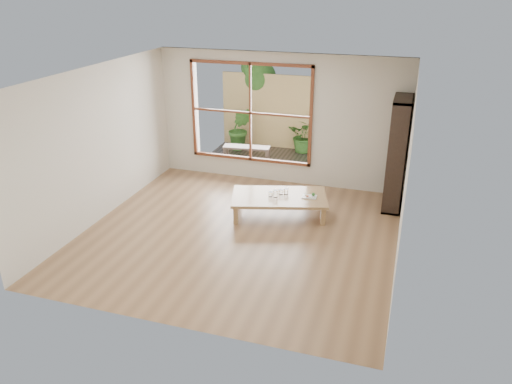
% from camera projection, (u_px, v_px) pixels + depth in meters
% --- Properties ---
extents(ground, '(5.00, 5.00, 0.00)m').
position_uv_depth(ground, '(240.00, 233.00, 8.23)').
color(ground, '#99734C').
rests_on(ground, ground).
extents(low_table, '(1.84, 1.34, 0.36)m').
position_uv_depth(low_table, '(279.00, 198.00, 8.77)').
color(low_table, '#98714A').
rests_on(low_table, ground).
extents(floor_cushion, '(0.58, 0.58, 0.07)m').
position_uv_depth(floor_cushion, '(270.00, 197.00, 9.49)').
color(floor_cushion, white).
rests_on(floor_cushion, ground).
extents(bookshelf, '(0.32, 0.90, 2.01)m').
position_uv_depth(bookshelf, '(397.00, 154.00, 8.86)').
color(bookshelf, '#30211A').
rests_on(bookshelf, ground).
extents(glass_tall, '(0.07, 0.07, 0.14)m').
position_uv_depth(glass_tall, '(276.00, 194.00, 8.67)').
color(glass_tall, silver).
rests_on(glass_tall, low_table).
extents(glass_mid, '(0.08, 0.08, 0.11)m').
position_uv_depth(glass_mid, '(286.00, 191.00, 8.80)').
color(glass_mid, silver).
rests_on(glass_mid, low_table).
extents(glass_short, '(0.07, 0.07, 0.09)m').
position_uv_depth(glass_short, '(281.00, 192.00, 8.79)').
color(glass_short, silver).
rests_on(glass_short, low_table).
extents(glass_small, '(0.07, 0.07, 0.09)m').
position_uv_depth(glass_small, '(271.00, 194.00, 8.71)').
color(glass_small, silver).
rests_on(glass_small, low_table).
extents(food_tray, '(0.27, 0.20, 0.08)m').
position_uv_depth(food_tray, '(310.00, 196.00, 8.70)').
color(food_tray, white).
rests_on(food_tray, low_table).
extents(deck, '(2.80, 2.00, 0.05)m').
position_uv_depth(deck, '(266.00, 161.00, 11.52)').
color(deck, '#352D27').
rests_on(deck, ground).
extents(garden_bench, '(1.09, 0.43, 0.33)m').
position_uv_depth(garden_bench, '(247.00, 149.00, 11.35)').
color(garden_bench, '#30211A').
rests_on(garden_bench, deck).
extents(bamboo_fence, '(2.80, 0.06, 1.80)m').
position_uv_depth(bamboo_fence, '(278.00, 112.00, 12.04)').
color(bamboo_fence, tan).
rests_on(bamboo_fence, ground).
extents(shrub_right, '(0.77, 0.68, 0.82)m').
position_uv_depth(shrub_right, '(305.00, 135.00, 11.85)').
color(shrub_right, '#376525').
rests_on(shrub_right, deck).
extents(shrub_left, '(0.65, 0.57, 1.04)m').
position_uv_depth(shrub_left, '(240.00, 129.00, 11.99)').
color(shrub_left, '#376525').
rests_on(shrub_left, deck).
extents(garden_tree, '(1.04, 0.85, 2.22)m').
position_uv_depth(garden_tree, '(255.00, 78.00, 12.21)').
color(garden_tree, '#4C3D2D').
rests_on(garden_tree, ground).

